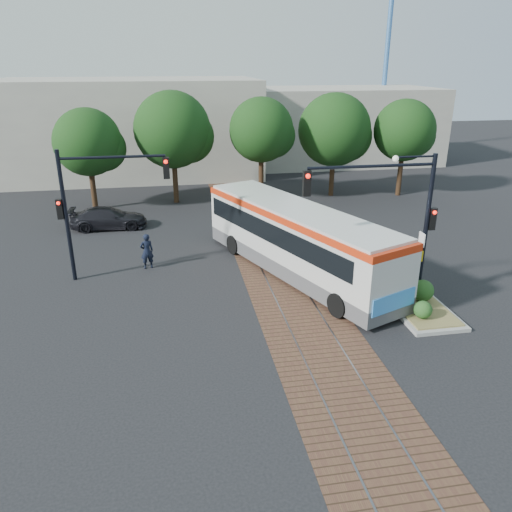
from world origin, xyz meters
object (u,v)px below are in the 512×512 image
Objects in this scene: signal_pole_left at (90,197)px; parked_car at (108,218)px; officer at (147,251)px; traffic_island at (412,295)px; signal_pole_main at (399,208)px; city_bus at (296,237)px.

signal_pole_left is 1.34× the size of parked_car.
officer is at bearing -159.34° from parked_car.
traffic_island is 0.87× the size of signal_pole_left.
officer is (-10.05, 5.61, -3.28)m from signal_pole_main.
signal_pole_main is at bearing -21.45° from signal_pole_left.
city_bus is 2.34× the size of traffic_island.
signal_pole_main is 1.00× the size of signal_pole_left.
signal_pole_main is 17.93m from parked_car.
traffic_island is 14.50m from signal_pole_left.
signal_pole_left is (-12.23, 4.80, -0.29)m from signal_pole_main.
traffic_island is 1.16× the size of parked_car.
traffic_island is (4.06, -3.86, -1.48)m from city_bus.
signal_pole_main reaches higher than parked_car.
signal_pole_left is (-13.19, 4.89, 3.54)m from traffic_island.
traffic_island is 18.34m from parked_car.
officer is 7.17m from parked_car.
parked_car is (-12.52, 12.34, -3.51)m from signal_pole_main.
parked_car is at bearing -85.17° from officer.
city_bus is at bearing 129.41° from signal_pole_main.
city_bus is 2.03× the size of signal_pole_main.
parked_car is at bearing 135.43° from signal_pole_main.
signal_pole_left reaches higher than parked_car.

